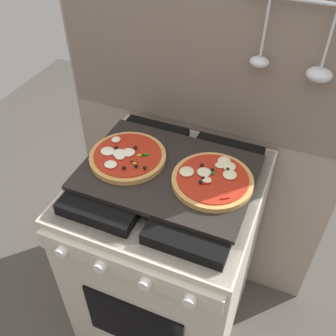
{
  "coord_description": "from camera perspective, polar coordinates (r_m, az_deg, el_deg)",
  "views": [
    {
      "loc": [
        0.35,
        -0.83,
        1.74
      ],
      "look_at": [
        0.0,
        0.0,
        0.93
      ],
      "focal_mm": 41.45,
      "sensor_mm": 36.0,
      "label": 1
    }
  ],
  "objects": [
    {
      "name": "kitchen_backsplash",
      "position": [
        1.55,
        4.88,
        3.83
      ],
      "size": [
        1.1,
        0.09,
        1.55
      ],
      "color": "gray",
      "rests_on": "ground_plane"
    },
    {
      "name": "pizza_right",
      "position": [
        1.18,
        6.63,
        -1.56
      ],
      "size": [
        0.25,
        0.25,
        0.03
      ],
      "color": "tan",
      "rests_on": "baking_tray"
    },
    {
      "name": "pizza_left",
      "position": [
        1.26,
        -6.09,
        1.64
      ],
      "size": [
        0.25,
        0.25,
        0.03
      ],
      "color": "tan",
      "rests_on": "baking_tray"
    },
    {
      "name": "baking_tray",
      "position": [
        1.23,
        0.0,
        -0.62
      ],
      "size": [
        0.54,
        0.38,
        0.02
      ],
      "primitive_type": "cube",
      "color": "black",
      "rests_on": "stove"
    },
    {
      "name": "stove",
      "position": [
        1.57,
        -0.02,
        -13.0
      ],
      "size": [
        0.6,
        0.64,
        0.9
      ],
      "color": "beige",
      "rests_on": "ground_plane"
    },
    {
      "name": "ground_plane",
      "position": [
        1.96,
        0.0,
        -20.51
      ],
      "size": [
        4.0,
        4.0,
        0.0
      ],
      "primitive_type": "plane",
      "color": "#4C4742"
    }
  ]
}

